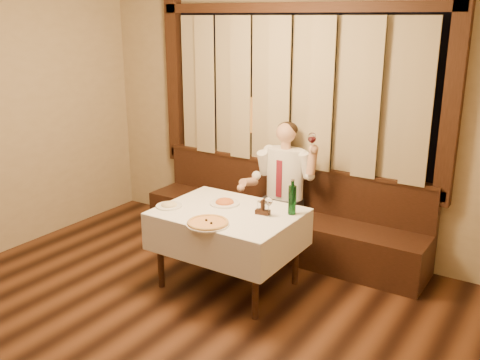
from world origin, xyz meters
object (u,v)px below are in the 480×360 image
Objects in this scene: cruet_caddy at (263,209)px; seated_man at (282,180)px; banquette at (281,222)px; pasta_red at (225,200)px; pasta_cream at (169,203)px; pizza at (208,223)px; dining_table at (228,221)px; green_bottle at (292,199)px.

cruet_caddy is 0.88m from seated_man.
banquette is 11.20× the size of pasta_red.
pizza is at bearing -16.62° from pasta_cream.
pasta_cream reaches higher than dining_table.
pasta_red is 0.82m from seated_man.
pizza is at bearing -128.01° from green_bottle.
seated_man is (0.05, 0.93, 0.17)m from dining_table.
dining_table is (0.00, -1.02, 0.34)m from banquette.
cruet_caddy is (0.31, 0.10, 0.15)m from dining_table.
pasta_cream is 0.17× the size of seated_man.
cruet_caddy reaches higher than pizza.
seated_man reaches higher than cruet_caddy.
banquette is 0.52m from seated_man.
dining_table is at bearing 21.57° from pasta_cream.
pasta_cream is at bearing 163.38° from pizza.
pasta_cream is 1.28m from seated_man.
cruet_caddy is (0.84, 0.30, 0.02)m from pasta_cream.
green_bottle reaches higher than cruet_caddy.
pasta_red reaches higher than pizza.
green_bottle reaches higher than banquette.
green_bottle is (0.48, 0.62, 0.12)m from pizza.
seated_man is (0.01, 1.31, 0.05)m from pizza.
dining_table is at bearing -93.33° from seated_man.
banquette is 1.08m from dining_table.
pasta_red is (-0.18, 0.51, 0.02)m from pizza.
green_bottle is (0.66, 0.11, 0.10)m from pasta_red.
seated_man reaches higher than dining_table.
pizza reaches higher than dining_table.
banquette is at bearing 101.20° from cruet_caddy.
banquette is 1.48m from pizza.
cruet_caddy is 0.10× the size of seated_man.
green_bottle is (0.53, 0.24, 0.25)m from dining_table.
pasta_red is 0.68m from green_bottle.
pasta_cream is at bearing -113.19° from banquette.
seated_man reaches higher than pizza.
pizza is 1.52× the size of pasta_cream.
seated_man is (0.58, 1.14, 0.03)m from pasta_cream.
green_bottle is at bearing 26.00° from cruet_caddy.
seated_man is (-0.26, 0.84, 0.02)m from cruet_caddy.
dining_table is at bearing -155.75° from green_bottle.
pizza is 0.26× the size of seated_man.
cruet_caddy is at bearing -72.93° from seated_man.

